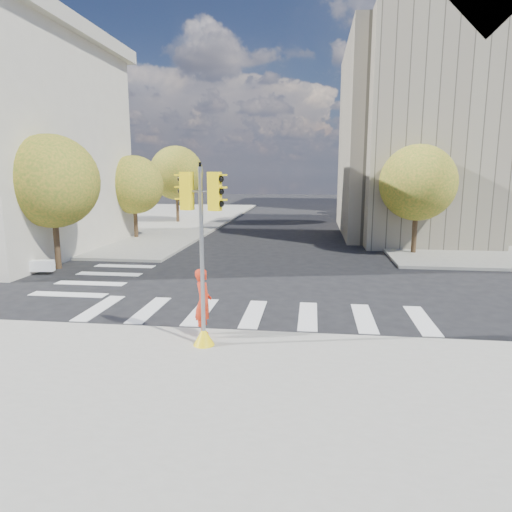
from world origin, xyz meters
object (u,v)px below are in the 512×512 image
at_px(traffic_signal, 202,270).
at_px(lamp_far, 381,173).
at_px(lamp_near, 412,173).
at_px(photographer, 203,303).

bearing_deg(traffic_signal, lamp_far, 86.01).
bearing_deg(lamp_near, photographer, -116.22).
height_order(traffic_signal, photographer, traffic_signal).
xyz_separation_m(lamp_near, lamp_far, (0.00, 14.00, 0.00)).
relative_size(lamp_far, traffic_signal, 1.71).
xyz_separation_m(traffic_signal, photographer, (-0.16, 0.67, -1.06)).
relative_size(traffic_signal, photographer, 2.47).
distance_m(traffic_signal, photographer, 1.26).
relative_size(lamp_near, lamp_far, 1.00).
bearing_deg(lamp_far, traffic_signal, -105.14).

